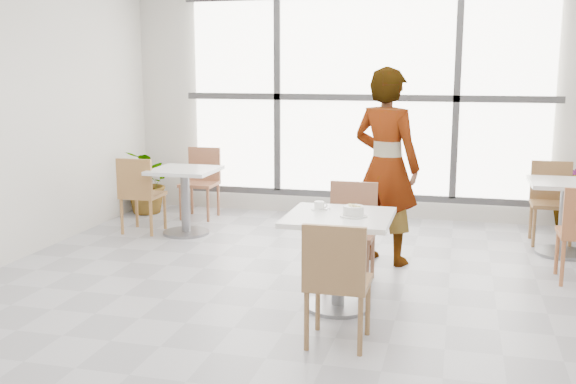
% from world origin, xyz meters
% --- Properties ---
extents(floor, '(7.00, 7.00, 0.00)m').
position_xyz_m(floor, '(0.00, 0.00, 0.00)').
color(floor, '#9E9EA5').
rests_on(floor, ground).
extents(wall_back, '(6.00, 0.00, 6.00)m').
position_xyz_m(wall_back, '(0.00, 3.50, 1.50)').
color(wall_back, silver).
rests_on(wall_back, ground).
extents(window, '(4.60, 0.07, 2.52)m').
position_xyz_m(window, '(0.00, 3.44, 1.50)').
color(window, white).
rests_on(window, ground).
extents(main_table, '(0.80, 0.80, 0.75)m').
position_xyz_m(main_table, '(0.29, 0.16, 0.52)').
color(main_table, white).
rests_on(main_table, ground).
extents(chair_near, '(0.42, 0.42, 0.87)m').
position_xyz_m(chair_near, '(0.41, -0.58, 0.50)').
color(chair_near, olive).
rests_on(chair_near, ground).
extents(chair_far, '(0.42, 0.42, 0.87)m').
position_xyz_m(chair_far, '(0.27, 0.88, 0.50)').
color(chair_far, '#8E5C42').
rests_on(chair_far, ground).
extents(oatmeal_bowl, '(0.21, 0.21, 0.09)m').
position_xyz_m(oatmeal_bowl, '(0.40, 0.14, 0.79)').
color(oatmeal_bowl, silver).
rests_on(oatmeal_bowl, main_table).
extents(coffee_cup, '(0.16, 0.13, 0.07)m').
position_xyz_m(coffee_cup, '(0.10, 0.31, 0.78)').
color(coffee_cup, white).
rests_on(coffee_cup, main_table).
extents(person, '(0.81, 0.68, 1.87)m').
position_xyz_m(person, '(0.49, 1.53, 0.94)').
color(person, black).
rests_on(person, ground).
extents(bg_table_left, '(0.70, 0.70, 0.75)m').
position_xyz_m(bg_table_left, '(-1.81, 2.07, 0.49)').
color(bg_table_left, silver).
rests_on(bg_table_left, ground).
extents(bg_table_right, '(0.70, 0.70, 0.75)m').
position_xyz_m(bg_table_right, '(2.21, 2.24, 0.49)').
color(bg_table_right, silver).
rests_on(bg_table_right, ground).
extents(bg_chair_left_near, '(0.42, 0.42, 0.87)m').
position_xyz_m(bg_chair_left_near, '(-2.32, 1.96, 0.50)').
color(bg_chair_left_near, '#A06E3D').
rests_on(bg_chair_left_near, ground).
extents(bg_chair_left_far, '(0.42, 0.42, 0.87)m').
position_xyz_m(bg_chair_left_far, '(-1.96, 2.95, 0.50)').
color(bg_chair_left_far, '#9E6243').
rests_on(bg_chair_left_far, ground).
extents(bg_chair_right_far, '(0.42, 0.42, 0.87)m').
position_xyz_m(bg_chair_right_far, '(2.14, 2.72, 0.50)').
color(bg_chair_right_far, brown).
rests_on(bg_chair_right_far, ground).
extents(plant_left, '(0.94, 0.89, 0.83)m').
position_xyz_m(plant_left, '(-2.70, 2.96, 0.41)').
color(plant_left, '#417D3A').
rests_on(plant_left, ground).
extents(plant_right, '(0.50, 0.50, 0.74)m').
position_xyz_m(plant_right, '(2.43, 3.20, 0.37)').
color(plant_right, '#407A3D').
rests_on(plant_right, ground).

